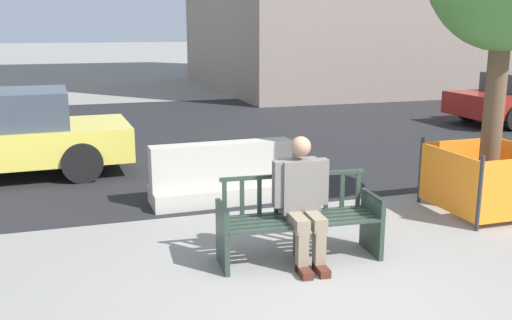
{
  "coord_description": "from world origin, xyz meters",
  "views": [
    {
      "loc": [
        -2.19,
        -4.31,
        2.38
      ],
      "look_at": [
        -0.04,
        2.42,
        0.75
      ],
      "focal_mm": 40.0,
      "sensor_mm": 36.0,
      "label": 1
    }
  ],
  "objects_px": {
    "jersey_barrier_centre": "(222,178)",
    "street_bench": "(299,223)",
    "seated_person": "(302,198)",
    "construction_fence": "(487,177)"
  },
  "relations": [
    {
      "from": "street_bench",
      "to": "seated_person",
      "type": "distance_m",
      "value": 0.3
    },
    {
      "from": "street_bench",
      "to": "jersey_barrier_centre",
      "type": "height_order",
      "value": "street_bench"
    },
    {
      "from": "street_bench",
      "to": "construction_fence",
      "type": "relative_size",
      "value": 1.35
    },
    {
      "from": "street_bench",
      "to": "construction_fence",
      "type": "distance_m",
      "value": 3.07
    },
    {
      "from": "street_bench",
      "to": "construction_fence",
      "type": "bearing_deg",
      "value": 14.1
    },
    {
      "from": "jersey_barrier_centre",
      "to": "construction_fence",
      "type": "bearing_deg",
      "value": -25.01
    },
    {
      "from": "seated_person",
      "to": "construction_fence",
      "type": "bearing_deg",
      "value": 15.18
    },
    {
      "from": "jersey_barrier_centre",
      "to": "street_bench",
      "type": "bearing_deg",
      "value": -83.63
    },
    {
      "from": "jersey_barrier_centre",
      "to": "construction_fence",
      "type": "relative_size",
      "value": 1.58
    },
    {
      "from": "street_bench",
      "to": "seated_person",
      "type": "xyz_separation_m",
      "value": [
        0.01,
        -0.06,
        0.29
      ]
    }
  ]
}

